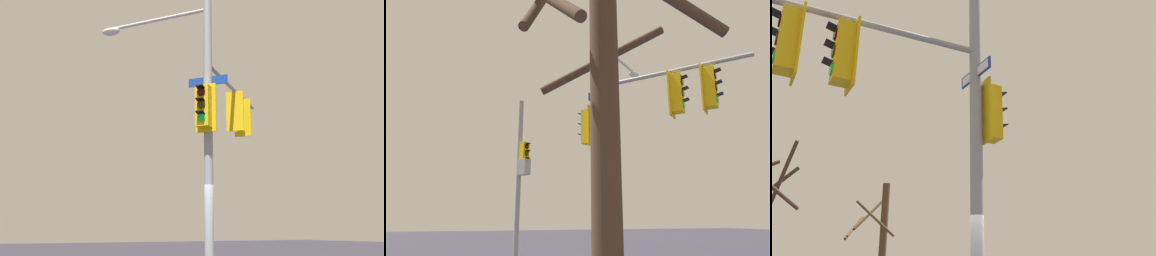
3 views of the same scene
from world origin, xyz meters
The scene contains 1 object.
main_signal_pole_assembly centered at (-0.86, 0.71, 4.75)m, with size 3.44×5.96×8.02m.
Camera 1 is at (9.31, -5.50, 1.37)m, focal length 40.06 mm.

